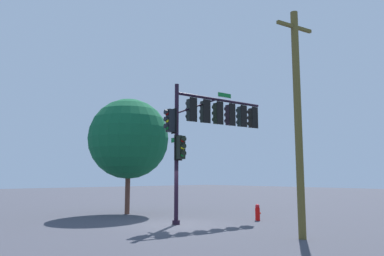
{
  "coord_description": "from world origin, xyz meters",
  "views": [
    {
      "loc": [
        -11.17,
        -13.69,
        2.23
      ],
      "look_at": [
        1.05,
        0.05,
        4.67
      ],
      "focal_mm": 34.35,
      "sensor_mm": 36.0,
      "label": 1
    }
  ],
  "objects_px": {
    "signal_pole_assembly": "(208,123)",
    "utility_pole": "(298,117)",
    "tree_near": "(129,139)",
    "fire_hydrant": "(258,212)"
  },
  "relations": [
    {
      "from": "fire_hydrant",
      "to": "tree_near",
      "type": "relative_size",
      "value": 0.12
    },
    {
      "from": "signal_pole_assembly",
      "to": "utility_pole",
      "type": "height_order",
      "value": "utility_pole"
    },
    {
      "from": "tree_near",
      "to": "utility_pole",
      "type": "bearing_deg",
      "value": -90.15
    },
    {
      "from": "utility_pole",
      "to": "fire_hydrant",
      "type": "height_order",
      "value": "utility_pole"
    },
    {
      "from": "utility_pole",
      "to": "fire_hydrant",
      "type": "xyz_separation_m",
      "value": [
        3.3,
        4.63,
        -4.03
      ]
    },
    {
      "from": "signal_pole_assembly",
      "to": "fire_hydrant",
      "type": "bearing_deg",
      "value": -30.92
    },
    {
      "from": "fire_hydrant",
      "to": "tree_near",
      "type": "xyz_separation_m",
      "value": [
        -3.27,
        7.28,
        4.14
      ]
    },
    {
      "from": "signal_pole_assembly",
      "to": "utility_pole",
      "type": "relative_size",
      "value": 0.79
    },
    {
      "from": "utility_pole",
      "to": "tree_near",
      "type": "relative_size",
      "value": 1.23
    },
    {
      "from": "utility_pole",
      "to": "signal_pole_assembly",
      "type": "bearing_deg",
      "value": 79.84
    }
  ]
}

